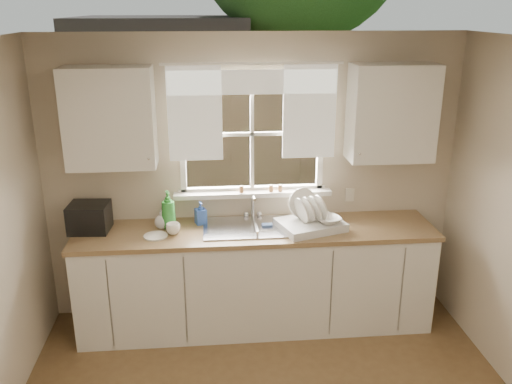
{
  "coord_description": "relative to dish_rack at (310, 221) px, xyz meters",
  "views": [
    {
      "loc": [
        -0.39,
        -2.52,
        2.69
      ],
      "look_at": [
        0.0,
        1.65,
        1.25
      ],
      "focal_mm": 38.0,
      "sensor_mm": 36.0,
      "label": 1
    }
  ],
  "objects": [
    {
      "name": "soap_bottle_a",
      "position": [
        -1.19,
        0.13,
        0.1
      ],
      "size": [
        0.15,
        0.15,
        0.32
      ],
      "primitive_type": "imported",
      "rotation": [
        0.0,
        0.0,
        0.24
      ],
      "color": "green",
      "rests_on": "countertop"
    },
    {
      "name": "sink",
      "position": [
        -0.46,
        0.06,
        -0.14
      ],
      "size": [
        0.88,
        0.52,
        0.4
      ],
      "color": "#B7B7BC",
      "rests_on": "countertop"
    },
    {
      "name": "soap_bottle_c",
      "position": [
        -1.25,
        0.13,
        0.01
      ],
      "size": [
        0.14,
        0.14,
        0.16
      ],
      "primitive_type": "imported",
      "rotation": [
        0.0,
        0.0,
        0.1
      ],
      "color": "#EEE1C4",
      "rests_on": "countertop"
    },
    {
      "name": "bowl",
      "position": [
        0.14,
        -0.05,
        0.03
      ],
      "size": [
        0.25,
        0.25,
        0.05
      ],
      "primitive_type": "imported",
      "rotation": [
        0.0,
        0.0,
        0.29
      ],
      "color": "silver",
      "rests_on": "dish_rack"
    },
    {
      "name": "curtains",
      "position": [
        -0.46,
        0.3,
        0.96
      ],
      "size": [
        1.5,
        0.03,
        0.81
      ],
      "color": "white",
      "rests_on": "room_walls"
    },
    {
      "name": "black_appliance",
      "position": [
        -1.84,
        0.13,
        0.05
      ],
      "size": [
        0.34,
        0.3,
        0.24
      ],
      "primitive_type": "cube",
      "rotation": [
        0.0,
        0.0,
        -0.07
      ],
      "color": "black",
      "rests_on": "countertop"
    },
    {
      "name": "upper_cabinet_left",
      "position": [
        -1.61,
        0.18,
        0.87
      ],
      "size": [
        0.7,
        0.33,
        0.8
      ],
      "primitive_type": "cube",
      "color": "silver",
      "rests_on": "room_walls"
    },
    {
      "name": "countertop",
      "position": [
        -0.46,
        0.03,
        -0.09
      ],
      "size": [
        3.04,
        0.65,
        0.04
      ],
      "primitive_type": "cube",
      "color": "olive",
      "rests_on": "base_cabinets"
    },
    {
      "name": "saucer",
      "position": [
        -1.29,
        -0.05,
        -0.06
      ],
      "size": [
        0.2,
        0.2,
        0.01
      ],
      "primitive_type": "cylinder",
      "color": "white",
      "rests_on": "countertop"
    },
    {
      "name": "ceiling",
      "position": [
        -0.46,
        -1.65,
        1.52
      ],
      "size": [
        3.6,
        4.0,
        0.02
      ],
      "primitive_type": "cube",
      "color": "silver",
      "rests_on": "room_walls"
    },
    {
      "name": "window",
      "position": [
        -0.46,
        0.35,
        0.51
      ],
      "size": [
        1.38,
        0.16,
        1.06
      ],
      "color": "white",
      "rests_on": "room_walls"
    },
    {
      "name": "room_walls",
      "position": [
        -0.46,
        -1.71,
        0.26
      ],
      "size": [
        3.62,
        4.02,
        2.5
      ],
      "color": "beige",
      "rests_on": "ground"
    },
    {
      "name": "upper_cabinet_right",
      "position": [
        0.69,
        0.18,
        0.87
      ],
      "size": [
        0.7,
        0.33,
        0.8
      ],
      "primitive_type": "cube",
      "color": "silver",
      "rests_on": "room_walls"
    },
    {
      "name": "wall_outlet",
      "position": [
        0.42,
        0.34,
        0.1
      ],
      "size": [
        0.08,
        0.01,
        0.12
      ],
      "primitive_type": "cube",
      "color": "beige",
      "rests_on": "room_walls"
    },
    {
      "name": "base_cabinets",
      "position": [
        -0.46,
        0.03,
        -0.54
      ],
      "size": [
        3.0,
        0.62,
        0.87
      ],
      "primitive_type": "cube",
      "color": "silver",
      "rests_on": "ground"
    },
    {
      "name": "sill_jars",
      "position": [
        -0.36,
        0.29,
        0.2
      ],
      "size": [
        0.38,
        0.04,
        0.06
      ],
      "color": "brown",
      "rests_on": "window"
    },
    {
      "name": "dish_rack",
      "position": [
        0.0,
        0.0,
        0.0
      ],
      "size": [
        0.61,
        0.53,
        0.32
      ],
      "color": "silver",
      "rests_on": "countertop"
    },
    {
      "name": "soap_bottle_b",
      "position": [
        -0.92,
        0.19,
        0.03
      ],
      "size": [
        0.11,
        0.12,
        0.2
      ],
      "primitive_type": "imported",
      "rotation": [
        0.0,
        0.0,
        0.33
      ],
      "color": "blue",
      "rests_on": "countertop"
    },
    {
      "name": "cup",
      "position": [
        -1.14,
        -0.01,
        -0.02
      ],
      "size": [
        0.14,
        0.14,
        0.09
      ],
      "primitive_type": "imported",
      "rotation": [
        0.0,
        0.0,
        -0.26
      ],
      "color": "white",
      "rests_on": "countertop"
    }
  ]
}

